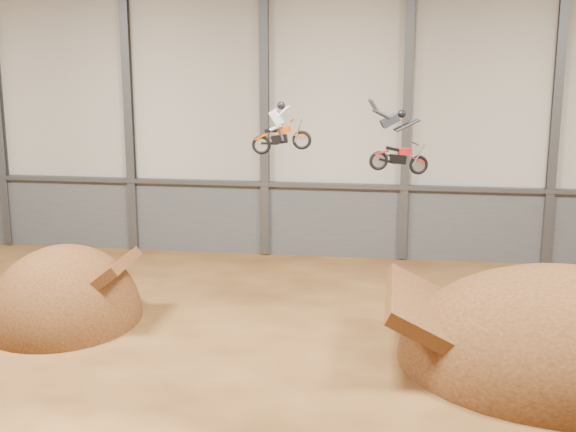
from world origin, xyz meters
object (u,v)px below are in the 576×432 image
Objects in this scene: landing_ramp at (562,363)px; fmx_rider_a at (283,125)px; takeoff_ramp at (65,320)px; fmx_rider_b at (398,138)px.

fmx_rider_a is at bearing 168.79° from landing_ramp.
fmx_rider_b reaches higher than takeoff_ramp.
fmx_rider_b is (-5.67, 2.17, 7.18)m from landing_ramp.
fmx_rider_a is (8.40, 0.28, 7.60)m from takeoff_ramp.
takeoff_ramp is 14.37m from fmx_rider_b.
takeoff_ramp is at bearing 174.81° from landing_ramp.
fmx_rider_b is at bearing 3.39° from fmx_rider_a.
landing_ramp is 9.41m from fmx_rider_b.
fmx_rider_a is at bearing 1.91° from takeoff_ramp.
takeoff_ramp is 2.33× the size of fmx_rider_b.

